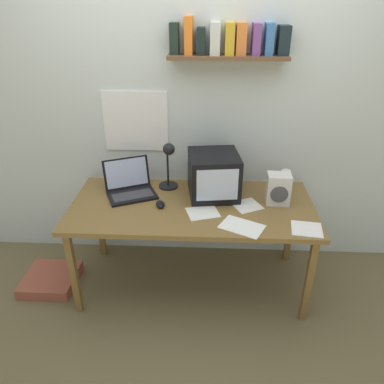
# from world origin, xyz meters

# --- Properties ---
(ground_plane) EXTENTS (12.00, 12.00, 0.00)m
(ground_plane) POSITION_xyz_m (0.00, 0.00, 0.00)
(ground_plane) COLOR brown
(back_wall) EXTENTS (5.60, 0.24, 2.60)m
(back_wall) POSITION_xyz_m (0.00, 0.49, 1.31)
(back_wall) COLOR silver
(back_wall) RESTS_ON ground_plane
(corner_desk) EXTENTS (1.72, 0.80, 0.71)m
(corner_desk) POSITION_xyz_m (0.00, 0.00, 0.66)
(corner_desk) COLOR brown
(corner_desk) RESTS_ON ground_plane
(crt_monitor) EXTENTS (0.39, 0.41, 0.32)m
(crt_monitor) POSITION_xyz_m (0.15, 0.16, 0.87)
(crt_monitor) COLOR black
(crt_monitor) RESTS_ON corner_desk
(laptop) EXTENTS (0.43, 0.40, 0.24)m
(laptop) POSITION_xyz_m (-0.47, 0.16, 0.77)
(laptop) COLOR black
(laptop) RESTS_ON corner_desk
(desk_lamp) EXTENTS (0.15, 0.17, 0.37)m
(desk_lamp) POSITION_xyz_m (-0.19, 0.24, 0.93)
(desk_lamp) COLOR black
(desk_lamp) RESTS_ON corner_desk
(juice_glass) EXTENTS (0.07, 0.07, 0.14)m
(juice_glass) POSITION_xyz_m (0.70, 0.30, 0.78)
(juice_glass) COLOR white
(juice_glass) RESTS_ON corner_desk
(space_heater) EXTENTS (0.17, 0.14, 0.22)m
(space_heater) POSITION_xyz_m (0.61, 0.06, 0.82)
(space_heater) COLOR silver
(space_heater) RESTS_ON corner_desk
(computer_mouse) EXTENTS (0.08, 0.12, 0.03)m
(computer_mouse) POSITION_xyz_m (-0.22, -0.03, 0.73)
(computer_mouse) COLOR black
(computer_mouse) RESTS_ON corner_desk
(loose_paper_near_laptop) EXTENTS (0.21, 0.20, 0.00)m
(loose_paper_near_laptop) POSITION_xyz_m (0.74, -0.28, 0.71)
(loose_paper_near_laptop) COLOR white
(loose_paper_near_laptop) RESTS_ON corner_desk
(open_notebook) EXTENTS (0.32, 0.28, 0.00)m
(open_notebook) POSITION_xyz_m (0.33, -0.27, 0.71)
(open_notebook) COLOR white
(open_notebook) RESTS_ON corner_desk
(loose_paper_near_monitor) EXTENTS (0.24, 0.24, 0.00)m
(loose_paper_near_monitor) POSITION_xyz_m (0.39, -0.00, 0.71)
(loose_paper_near_monitor) COLOR silver
(loose_paper_near_monitor) RESTS_ON corner_desk
(printed_handout) EXTENTS (0.25, 0.23, 0.00)m
(printed_handout) POSITION_xyz_m (0.08, -0.11, 0.71)
(printed_handout) COLOR silver
(printed_handout) RESTS_ON corner_desk
(floor_cushion) EXTENTS (0.39, 0.39, 0.09)m
(floor_cushion) POSITION_xyz_m (-1.11, -0.07, 0.04)
(floor_cushion) COLOR #A2503D
(floor_cushion) RESTS_ON ground_plane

